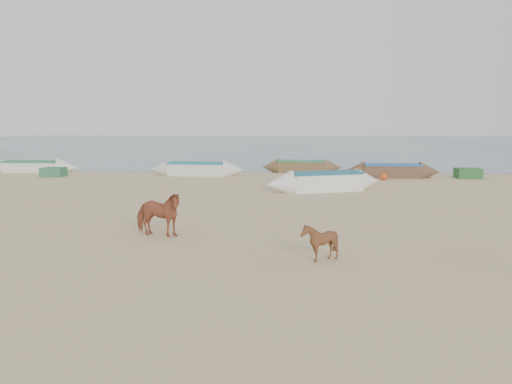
% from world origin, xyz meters
% --- Properties ---
extents(ground, '(140.00, 140.00, 0.00)m').
position_xyz_m(ground, '(0.00, 0.00, 0.00)').
color(ground, tan).
rests_on(ground, ground).
extents(sea, '(160.00, 160.00, 0.00)m').
position_xyz_m(sea, '(0.00, 82.00, 0.01)').
color(sea, slate).
rests_on(sea, ground).
extents(cow_adult, '(1.79, 1.13, 1.40)m').
position_xyz_m(cow_adult, '(-2.84, 0.95, 0.70)').
color(cow_adult, '#9A4E32').
rests_on(cow_adult, ground).
extents(calf_front, '(1.02, 0.94, 0.99)m').
position_xyz_m(calf_front, '(1.96, -1.55, 0.50)').
color(calf_front, '#56311B').
rests_on(calf_front, ground).
extents(near_canoe, '(6.45, 3.58, 1.01)m').
position_xyz_m(near_canoe, '(3.08, 11.97, 0.51)').
color(near_canoe, white).
rests_on(near_canoe, ground).
extents(waterline_canoes, '(55.96, 4.70, 0.91)m').
position_xyz_m(waterline_canoes, '(0.27, 20.21, 0.43)').
color(waterline_canoes, brown).
rests_on(waterline_canoes, ground).
extents(beach_clutter, '(47.15, 4.66, 0.64)m').
position_xyz_m(beach_clutter, '(3.74, 19.48, 0.30)').
color(beach_clutter, '#2F6843').
rests_on(beach_clutter, ground).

